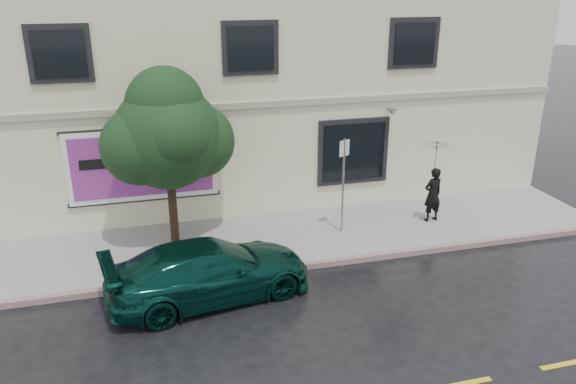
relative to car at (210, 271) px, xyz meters
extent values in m
plane|color=black|center=(1.92, -0.75, -0.69)|extent=(90.00, 90.00, 0.00)
cube|color=gray|center=(1.92, 2.50, -0.61)|extent=(20.00, 3.50, 0.15)
cube|color=slate|center=(1.92, 0.75, -0.61)|extent=(20.00, 0.18, 0.16)
cube|color=beige|center=(1.92, 8.25, 2.81)|extent=(20.00, 8.00, 7.00)
cube|color=#9E9984|center=(1.92, 4.21, 2.91)|extent=(20.00, 0.12, 0.18)
cube|color=black|center=(5.12, 4.21, 1.26)|extent=(2.30, 0.10, 2.10)
cube|color=black|center=(5.12, 4.15, 1.26)|extent=(2.00, 0.05, 1.80)
cube|color=black|center=(-3.08, 4.15, 4.51)|extent=(1.30, 0.05, 1.20)
cube|color=black|center=(1.92, 4.15, 4.51)|extent=(1.30, 0.05, 1.20)
cube|color=black|center=(6.92, 4.15, 4.51)|extent=(1.30, 0.05, 1.20)
cube|color=white|center=(-1.28, 4.18, 1.36)|extent=(4.20, 0.06, 2.10)
cube|color=#C92C49|center=(-1.28, 4.14, 1.36)|extent=(3.90, 0.04, 1.80)
cube|color=black|center=(-1.28, 4.21, 0.31)|extent=(4.30, 0.10, 0.10)
cube|color=black|center=(-1.28, 4.21, 2.41)|extent=(4.30, 0.10, 0.10)
cube|color=black|center=(-1.28, 4.11, 1.51)|extent=(3.40, 0.02, 0.28)
imported|color=#072E27|center=(0.00, 0.00, 0.00)|extent=(5.02, 2.86, 1.38)
imported|color=black|center=(7.00, 2.42, 0.30)|extent=(0.67, 0.50, 1.67)
imported|color=black|center=(7.00, 2.42, 1.53)|extent=(1.21, 1.21, 0.80)
cylinder|color=#311F15|center=(-0.59, 2.99, 0.53)|extent=(0.23, 0.23, 2.13)
sphere|color=black|center=(-0.59, 2.99, 2.48)|extent=(2.81, 2.81, 2.81)
cylinder|color=silver|center=(-0.38, 1.25, -0.50)|extent=(0.30, 0.30, 0.08)
cylinder|color=silver|center=(-0.38, 1.25, -0.18)|extent=(0.22, 0.22, 0.55)
sphere|color=silver|center=(-0.38, 1.25, 0.13)|extent=(0.22, 0.22, 0.22)
cylinder|color=silver|center=(-0.38, 1.25, -0.16)|extent=(0.32, 0.10, 0.10)
cylinder|color=gray|center=(4.12, 2.37, 0.85)|extent=(0.06, 0.06, 2.77)
cube|color=silver|center=(4.12, 2.37, 1.96)|extent=(0.32, 0.14, 0.45)
camera|label=1|loc=(-1.20, -11.54, 6.30)|focal=35.00mm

